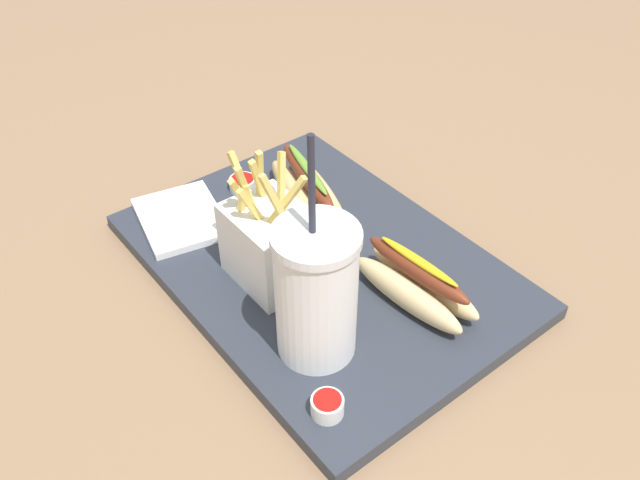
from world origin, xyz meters
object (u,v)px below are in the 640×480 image
hot_dog_1 (308,190)px  ketchup_cup_1 (243,183)px  soda_cup (316,293)px  hot_dog_2 (416,284)px  fries_basket (271,243)px  napkin_stack (181,218)px  ketchup_cup_2 (327,405)px

hot_dog_1 → ketchup_cup_1: bearing=29.7°
soda_cup → ketchup_cup_1: size_ratio=6.95×
ketchup_cup_1 → hot_dog_2: bearing=-173.2°
fries_basket → napkin_stack: size_ratio=1.32×
hot_dog_2 → soda_cup: bearing=83.8°
hot_dog_2 → napkin_stack: size_ratio=1.28×
soda_cup → hot_dog_1: 0.26m
soda_cup → ketchup_cup_1: 0.32m
hot_dog_1 → ketchup_cup_1: (0.09, 0.05, -0.01)m
soda_cup → napkin_stack: bearing=1.6°
ketchup_cup_2 → napkin_stack: size_ratio=0.26×
napkin_stack → soda_cup: bearing=-178.4°
fries_basket → hot_dog_1: fries_basket is taller
soda_cup → hot_dog_2: size_ratio=1.60×
soda_cup → napkin_stack: soda_cup is taller
fries_basket → ketchup_cup_1: (0.17, -0.07, -0.04)m
hot_dog_1 → hot_dog_2: 0.22m
hot_dog_1 → hot_dog_2: size_ratio=1.16×
fries_basket → hot_dog_1: bearing=-54.5°
napkin_stack → hot_dog_1: bearing=-116.3°
hot_dog_2 → hot_dog_1: bearing=-3.3°
fries_basket → hot_dog_2: 0.18m
soda_cup → hot_dog_1: (0.21, -0.15, -0.06)m
hot_dog_2 → fries_basket: bearing=38.2°
ketchup_cup_1 → soda_cup: bearing=161.7°
fries_basket → ketchup_cup_1: 0.19m
ketchup_cup_1 → ketchup_cup_2: ketchup_cup_2 is taller
ketchup_cup_1 → fries_basket: bearing=157.8°
soda_cup → hot_dog_2: bearing=-96.2°
hot_dog_2 → ketchup_cup_1: hot_dog_2 is taller
fries_basket → hot_dog_2: bearing=-141.8°
hot_dog_1 → napkin_stack: bearing=63.7°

